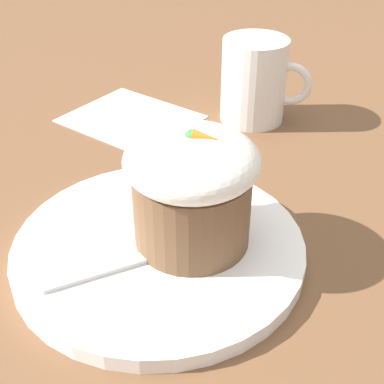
# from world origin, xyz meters

# --- Properties ---
(ground_plane) EXTENTS (4.00, 4.00, 0.00)m
(ground_plane) POSITION_xyz_m (0.00, 0.00, 0.00)
(ground_plane) COLOR brown
(dessert_plate) EXTENTS (0.24, 0.24, 0.01)m
(dessert_plate) POSITION_xyz_m (0.00, 0.00, 0.01)
(dessert_plate) COLOR white
(dessert_plate) RESTS_ON ground_plane
(carrot_cake) EXTENTS (0.10, 0.10, 0.10)m
(carrot_cake) POSITION_xyz_m (0.03, 0.01, 0.06)
(carrot_cake) COLOR brown
(carrot_cake) RESTS_ON dessert_plate
(spoon) EXTENTS (0.11, 0.10, 0.01)m
(spoon) POSITION_xyz_m (0.01, -0.02, 0.02)
(spoon) COLOR silver
(spoon) RESTS_ON dessert_plate
(coffee_cup) EXTENTS (0.10, 0.07, 0.10)m
(coffee_cup) POSITION_xyz_m (0.04, 0.27, 0.05)
(coffee_cup) COLOR white
(coffee_cup) RESTS_ON ground_plane
(paper_napkin) EXTENTS (0.18, 0.17, 0.00)m
(paper_napkin) POSITION_xyz_m (-0.11, 0.23, 0.00)
(paper_napkin) COLOR white
(paper_napkin) RESTS_ON ground_plane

